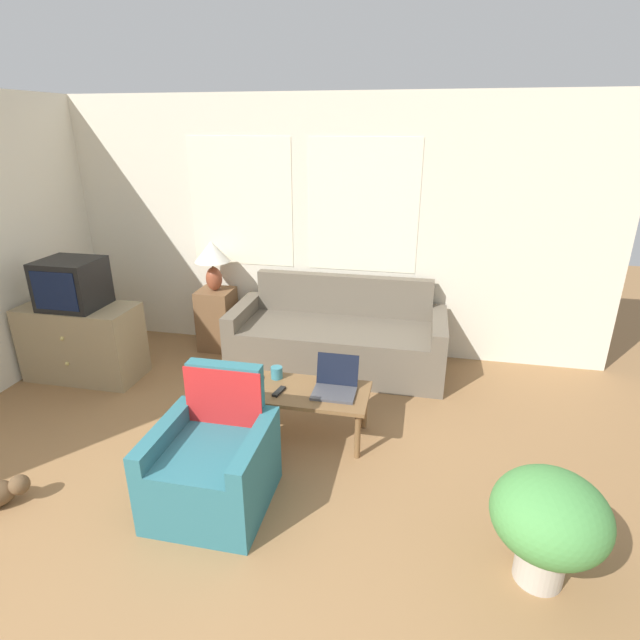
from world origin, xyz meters
The scene contains 14 objects.
wall_back centered at (0.00, 3.57, 1.31)m, with size 6.09×0.06×2.60m.
couch centered at (0.40, 3.13, 0.28)m, with size 2.10×0.86×0.87m.
armchair centered at (-0.03, 1.02, 0.27)m, with size 0.70×0.72×0.87m.
tv_dresser centered at (-1.96, 2.39, 0.36)m, with size 1.08×0.53×0.72m.
television centered at (-1.96, 2.39, 0.95)m, with size 0.53×0.47×0.45m.
side_table centered at (-0.96, 3.29, 0.33)m, with size 0.36×0.36×0.67m.
table_lamp centered at (-0.96, 3.29, 1.03)m, with size 0.37×0.37×0.53m.
coffee_table centered at (0.32, 1.85, 0.36)m, with size 1.09×0.50×0.40m.
laptop centered at (0.60, 1.89, 0.46)m, with size 0.32×0.31×0.26m.
cup_navy centered at (-0.06, 1.69, 0.46)m, with size 0.07×0.07×0.11m.
cup_yellow centered at (0.10, 2.00, 0.45)m, with size 0.09×0.09×0.10m.
snack_bowl centered at (-0.09, 1.92, 0.44)m, with size 0.14×0.14×0.08m.
tv_remote centered at (0.18, 1.78, 0.41)m, with size 0.07×0.16×0.02m.
potted_plant centered at (1.92, 0.80, 0.41)m, with size 0.60×0.60×0.66m.
Camera 1 is at (1.18, -1.42, 2.31)m, focal length 28.00 mm.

